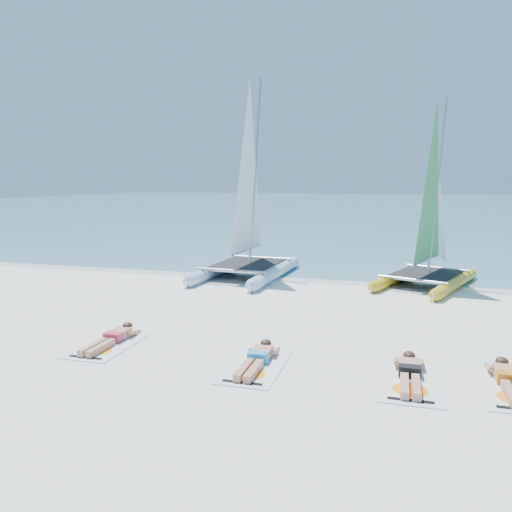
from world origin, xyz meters
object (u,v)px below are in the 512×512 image
at_px(towel_b, 255,367).
at_px(towel_d, 511,390).
at_px(sunbather_c, 410,372).
at_px(sunbather_a, 112,338).
at_px(catamaran_blue, 248,215).
at_px(catamaran_yellow, 433,223).
at_px(towel_c, 410,382).
at_px(sunbather_b, 257,358).
at_px(sunbather_d, 509,379).
at_px(towel_a, 107,346).

bearing_deg(towel_b, towel_d, 2.43).
bearing_deg(sunbather_c, sunbather_a, 177.31).
relative_size(catamaran_blue, catamaran_yellow, 1.16).
bearing_deg(towel_d, towel_c, -175.30).
bearing_deg(sunbather_a, towel_b, -9.15).
bearing_deg(sunbather_b, sunbather_d, 2.43).
relative_size(towel_c, sunbather_d, 1.07).
xyz_separation_m(catamaran_yellow, sunbather_d, (0.76, -8.51, -1.86)).
distance_m(catamaran_yellow, sunbather_c, 8.88).
bearing_deg(towel_d, towel_a, 178.86).
distance_m(towel_c, towel_d, 1.58).
height_order(towel_a, sunbather_b, sunbather_b).
relative_size(catamaran_yellow, towel_a, 3.40).
relative_size(sunbather_c, sunbather_d, 1.00).
xyz_separation_m(sunbather_a, towel_b, (3.25, -0.52, -0.11)).
distance_m(sunbather_a, towel_c, 5.97).
distance_m(catamaran_yellow, towel_b, 9.76).
height_order(towel_d, sunbather_d, sunbather_d).
bearing_deg(towel_d, towel_b, -177.57).
bearing_deg(sunbather_c, sunbather_d, 4.70).
relative_size(towel_b, towel_d, 1.00).
relative_size(towel_a, sunbather_b, 1.07).
xyz_separation_m(catamaran_blue, sunbather_c, (5.36, -8.22, -2.05)).
xyz_separation_m(sunbather_a, towel_d, (7.53, -0.34, -0.11)).
height_order(catamaran_blue, towel_a, catamaran_blue).
distance_m(sunbather_b, sunbather_d, 4.28).
relative_size(catamaran_blue, sunbather_b, 4.21).
xyz_separation_m(towel_a, sunbather_c, (5.95, -0.09, 0.11)).
xyz_separation_m(towel_c, towel_d, (1.58, 0.13, 0.00)).
bearing_deg(towel_d, sunbather_b, 179.86).
height_order(towel_a, towel_d, same).
bearing_deg(catamaran_blue, sunbather_c, -52.90).
bearing_deg(sunbather_d, towel_d, -90.00).
height_order(catamaran_yellow, towel_c, catamaran_yellow).
relative_size(catamaran_blue, sunbather_c, 4.21).
xyz_separation_m(towel_b, towel_c, (2.70, 0.05, 0.00)).
distance_m(sunbather_c, towel_d, 1.58).
relative_size(sunbather_a, sunbather_b, 1.00).
height_order(sunbather_b, sunbather_d, same).
relative_size(catamaran_yellow, towel_d, 3.40).
relative_size(towel_a, sunbather_d, 1.07).
distance_m(catamaran_yellow, sunbather_b, 9.56).
relative_size(catamaran_blue, towel_b, 3.93).
relative_size(catamaran_yellow, sunbather_b, 3.65).
bearing_deg(towel_c, towel_b, -178.91).
distance_m(catamaran_blue, sunbather_d, 10.86).
xyz_separation_m(towel_a, towel_c, (5.95, -0.28, 0.00)).
relative_size(catamaran_blue, sunbather_a, 4.21).
height_order(catamaran_blue, sunbather_d, catamaran_blue).
height_order(sunbather_a, towel_b, sunbather_a).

